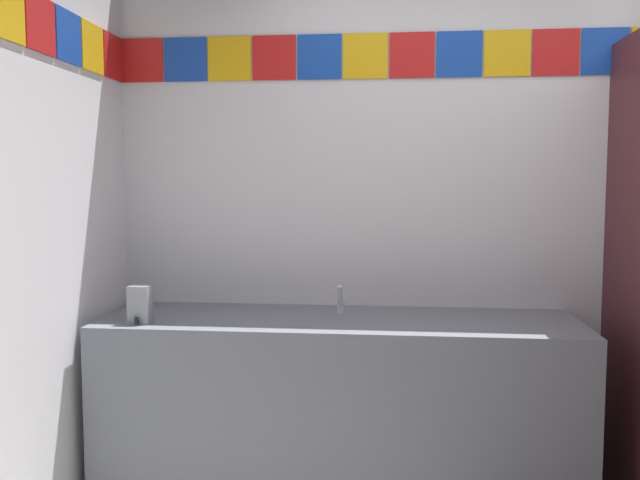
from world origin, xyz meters
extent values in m
cube|color=silver|center=(0.00, 1.47, 1.34)|extent=(3.91, 0.08, 2.67)
cube|color=red|center=(-1.85, 1.42, 2.06)|extent=(0.21, 0.01, 0.21)
cube|color=#1947B7|center=(-1.63, 1.42, 2.06)|extent=(0.21, 0.01, 0.21)
cube|color=yellow|center=(-1.41, 1.42, 2.06)|extent=(0.21, 0.01, 0.21)
cube|color=red|center=(-1.19, 1.42, 2.06)|extent=(0.21, 0.01, 0.21)
cube|color=#1947B7|center=(-0.98, 1.42, 2.06)|extent=(0.21, 0.01, 0.21)
cube|color=yellow|center=(-0.76, 1.42, 2.06)|extent=(0.21, 0.01, 0.21)
cube|color=red|center=(-0.54, 1.42, 2.06)|extent=(0.21, 0.01, 0.21)
cube|color=#1947B7|center=(-0.33, 1.42, 2.06)|extent=(0.21, 0.01, 0.21)
cube|color=yellow|center=(-0.11, 1.42, 2.06)|extent=(0.21, 0.01, 0.21)
cube|color=red|center=(0.11, 1.42, 2.06)|extent=(0.21, 0.01, 0.21)
cube|color=#1947B7|center=(0.33, 1.42, 2.06)|extent=(0.21, 0.01, 0.21)
cube|color=yellow|center=(-1.95, 0.44, 2.06)|extent=(0.01, 0.21, 0.21)
cube|color=red|center=(-1.95, 0.66, 2.06)|extent=(0.01, 0.21, 0.21)
cube|color=#1947B7|center=(-1.95, 0.88, 2.06)|extent=(0.01, 0.21, 0.21)
cube|color=yellow|center=(-1.95, 1.10, 2.06)|extent=(0.01, 0.21, 0.21)
cube|color=red|center=(-1.95, 1.32, 2.06)|extent=(0.01, 0.21, 0.21)
cube|color=slate|center=(-0.86, 1.12, 0.44)|extent=(2.09, 0.62, 0.87)
cube|color=slate|center=(-0.86, 1.41, 0.83)|extent=(2.09, 0.03, 0.08)
cylinder|color=white|center=(-0.86, 1.09, 0.82)|extent=(0.34, 0.34, 0.10)
cylinder|color=silver|center=(-0.86, 1.23, 0.90)|extent=(0.04, 0.04, 0.05)
cylinder|color=silver|center=(-0.86, 1.18, 0.97)|extent=(0.02, 0.06, 0.09)
cube|color=gray|center=(-1.69, 0.93, 0.95)|extent=(0.09, 0.07, 0.16)
cylinder|color=black|center=(-1.69, 0.88, 0.89)|extent=(0.02, 0.02, 0.03)
camera|label=1|loc=(-0.64, -1.77, 1.47)|focal=37.42mm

